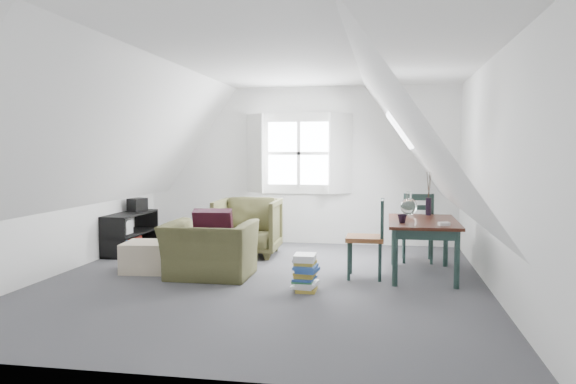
% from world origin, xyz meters
% --- Properties ---
extents(floor, '(5.50, 5.50, 0.00)m').
position_xyz_m(floor, '(0.00, 0.00, 0.00)').
color(floor, '#454549').
rests_on(floor, ground).
extents(ceiling, '(5.50, 5.50, 0.00)m').
position_xyz_m(ceiling, '(0.00, 0.00, 2.50)').
color(ceiling, white).
rests_on(ceiling, wall_back).
extents(wall_back, '(5.00, 0.00, 5.00)m').
position_xyz_m(wall_back, '(0.00, 2.75, 1.25)').
color(wall_back, white).
rests_on(wall_back, ground).
extents(wall_front, '(5.00, 0.00, 5.00)m').
position_xyz_m(wall_front, '(0.00, -2.75, 1.25)').
color(wall_front, white).
rests_on(wall_front, ground).
extents(wall_left, '(0.00, 5.50, 5.50)m').
position_xyz_m(wall_left, '(-2.50, 0.00, 1.25)').
color(wall_left, white).
rests_on(wall_left, ground).
extents(wall_right, '(0.00, 5.50, 5.50)m').
position_xyz_m(wall_right, '(2.50, 0.00, 1.25)').
color(wall_right, white).
rests_on(wall_right, ground).
extents(slope_left, '(3.19, 5.50, 4.48)m').
position_xyz_m(slope_left, '(-1.55, 0.00, 1.78)').
color(slope_left, white).
rests_on(slope_left, wall_left).
extents(slope_right, '(3.19, 5.50, 4.48)m').
position_xyz_m(slope_right, '(1.55, 0.00, 1.78)').
color(slope_right, white).
rests_on(slope_right, wall_right).
extents(dormer_window, '(1.71, 0.35, 1.30)m').
position_xyz_m(dormer_window, '(0.00, 2.68, 1.45)').
color(dormer_window, white).
rests_on(dormer_window, wall_back).
extents(skylight, '(0.35, 0.75, 0.47)m').
position_xyz_m(skylight, '(1.55, 1.30, 1.75)').
color(skylight, white).
rests_on(skylight, slope_right).
extents(armchair_near, '(1.01, 0.88, 0.65)m').
position_xyz_m(armchair_near, '(-0.65, 0.09, 0.00)').
color(armchair_near, '#494827').
rests_on(armchair_near, floor).
extents(armchair_far, '(0.90, 0.92, 0.82)m').
position_xyz_m(armchair_far, '(-0.55, 1.55, 0.00)').
color(armchair_far, '#494827').
rests_on(armchair_far, floor).
extents(throw_pillow, '(0.48, 0.31, 0.48)m').
position_xyz_m(throw_pillow, '(-0.65, 0.24, 0.57)').
color(throw_pillow, '#370F1F').
rests_on(throw_pillow, armchair_near).
extents(ottoman, '(0.60, 0.60, 0.37)m').
position_xyz_m(ottoman, '(-1.51, 0.28, 0.18)').
color(ottoman, '#B9A98E').
rests_on(ottoman, floor).
extents(dining_table, '(0.80, 1.33, 0.67)m').
position_xyz_m(dining_table, '(1.82, 0.63, 0.58)').
color(dining_table, black).
rests_on(dining_table, floor).
extents(demijohn, '(0.22, 0.22, 0.30)m').
position_xyz_m(demijohn, '(1.67, 1.08, 0.79)').
color(demijohn, silver).
rests_on(demijohn, dining_table).
extents(vase_twigs, '(0.07, 0.08, 0.56)m').
position_xyz_m(vase_twigs, '(1.92, 1.18, 0.79)').
color(vase_twigs, black).
rests_on(vase_twigs, dining_table).
extents(cup, '(0.14, 0.14, 0.10)m').
position_xyz_m(cup, '(1.57, 0.33, 0.67)').
color(cup, black).
rests_on(cup, dining_table).
extents(paper_box, '(0.13, 0.11, 0.04)m').
position_xyz_m(paper_box, '(2.02, 0.18, 0.69)').
color(paper_box, white).
rests_on(paper_box, dining_table).
extents(dining_chair_far, '(0.44, 0.44, 0.93)m').
position_xyz_m(dining_chair_far, '(1.81, 1.48, 0.49)').
color(dining_chair_far, brown).
rests_on(dining_chair_far, floor).
extents(dining_chair_near, '(0.44, 0.44, 0.93)m').
position_xyz_m(dining_chair_near, '(1.19, 0.40, 0.48)').
color(dining_chair_near, brown).
rests_on(dining_chair_near, floor).
extents(media_shelf, '(0.38, 1.14, 0.58)m').
position_xyz_m(media_shelf, '(-2.31, 1.43, 0.26)').
color(media_shelf, black).
rests_on(media_shelf, floor).
extents(electronics_box, '(0.26, 0.31, 0.21)m').
position_xyz_m(electronics_box, '(-2.31, 1.71, 0.67)').
color(electronics_box, black).
rests_on(electronics_box, media_shelf).
extents(magazine_stack, '(0.29, 0.35, 0.39)m').
position_xyz_m(magazine_stack, '(0.55, -0.34, 0.20)').
color(magazine_stack, '#B29933').
rests_on(magazine_stack, floor).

